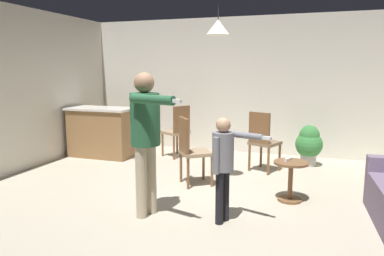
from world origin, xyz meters
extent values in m
plane|color=#B2A893|center=(0.00, 0.00, 0.00)|extent=(7.68, 7.68, 0.00)
cube|color=silver|center=(0.00, 3.20, 1.35)|extent=(6.40, 0.10, 2.70)
cylinder|color=brown|center=(2.19, 0.71, 0.03)|extent=(0.05, 0.05, 0.06)
cube|color=olive|center=(-2.45, 1.93, 0.45)|extent=(1.20, 0.60, 0.91)
cube|color=beige|center=(-2.45, 1.93, 0.93)|extent=(1.26, 0.66, 0.04)
cylinder|color=brown|center=(1.20, 0.55, 0.51)|extent=(0.44, 0.44, 0.03)
cylinder|color=brown|center=(1.20, 0.55, 0.24)|extent=(0.06, 0.06, 0.49)
cylinder|color=brown|center=(1.20, 0.55, 0.01)|extent=(0.31, 0.31, 0.03)
cylinder|color=tan|center=(-0.33, -0.38, 0.42)|extent=(0.12, 0.12, 0.83)
cylinder|color=tan|center=(-0.37, -0.55, 0.42)|extent=(0.12, 0.12, 0.83)
cylinder|color=#265938|center=(-0.35, -0.47, 1.13)|extent=(0.33, 0.33, 0.59)
sphere|color=#9E7556|center=(-0.35, -0.47, 1.54)|extent=(0.23, 0.23, 0.23)
cylinder|color=#265938|center=(-0.30, -0.28, 1.10)|extent=(0.10, 0.10, 0.56)
cylinder|color=#265938|center=(-0.14, -0.73, 1.38)|extent=(0.56, 0.25, 0.10)
cube|color=white|center=(0.16, -0.82, 1.38)|extent=(0.13, 0.07, 0.04)
cylinder|color=black|center=(0.55, -0.32, 0.30)|extent=(0.09, 0.09, 0.59)
cylinder|color=black|center=(0.51, -0.44, 0.30)|extent=(0.09, 0.09, 0.59)
cylinder|color=slate|center=(0.53, -0.38, 0.80)|extent=(0.24, 0.24, 0.42)
sphere|color=tan|center=(0.53, -0.38, 1.10)|extent=(0.16, 0.16, 0.16)
cylinder|color=slate|center=(0.76, -0.31, 0.98)|extent=(0.40, 0.19, 0.07)
cube|color=white|center=(0.98, -0.38, 0.98)|extent=(0.13, 0.07, 0.04)
cylinder|color=slate|center=(0.49, -0.51, 0.78)|extent=(0.07, 0.07, 0.40)
cylinder|color=brown|center=(-0.42, 0.86, 0.23)|extent=(0.04, 0.04, 0.45)
cylinder|color=brown|center=(-0.20, 0.57, 0.23)|extent=(0.04, 0.04, 0.45)
cylinder|color=brown|center=(-0.13, 1.08, 0.23)|extent=(0.04, 0.04, 0.45)
cylinder|color=brown|center=(0.09, 0.79, 0.23)|extent=(0.04, 0.04, 0.45)
cube|color=#997F60|center=(-0.17, 0.82, 0.47)|extent=(0.59, 0.59, 0.05)
cube|color=brown|center=(-0.32, 0.71, 0.75)|extent=(0.26, 0.33, 0.50)
cylinder|color=brown|center=(0.45, 1.79, 0.23)|extent=(0.04, 0.04, 0.45)
cylinder|color=brown|center=(0.78, 1.65, 0.23)|extent=(0.04, 0.04, 0.45)
cylinder|color=brown|center=(0.59, 2.12, 0.23)|extent=(0.04, 0.04, 0.45)
cylinder|color=brown|center=(0.92, 1.98, 0.23)|extent=(0.04, 0.04, 0.45)
cube|color=#7F664C|center=(0.69, 1.89, 0.47)|extent=(0.55, 0.55, 0.05)
cube|color=brown|center=(0.61, 1.71, 0.75)|extent=(0.36, 0.19, 0.50)
cylinder|color=brown|center=(-1.03, 2.12, 0.23)|extent=(0.04, 0.04, 0.45)
cylinder|color=brown|center=(-0.85, 2.43, 0.23)|extent=(0.04, 0.04, 0.45)
cylinder|color=brown|center=(-1.34, 2.30, 0.23)|extent=(0.04, 0.04, 0.45)
cylinder|color=brown|center=(-1.15, 2.61, 0.23)|extent=(0.04, 0.04, 0.45)
cube|color=#997F60|center=(-1.09, 2.37, 0.47)|extent=(0.58, 0.58, 0.05)
cube|color=brown|center=(-0.93, 2.27, 0.75)|extent=(0.23, 0.35, 0.50)
cylinder|color=#B7B2AD|center=(1.37, 2.48, 0.11)|extent=(0.27, 0.27, 0.21)
sphere|color=#387F3D|center=(1.37, 2.48, 0.38)|extent=(0.47, 0.47, 0.47)
sphere|color=#387F3D|center=(1.37, 2.48, 0.54)|extent=(0.35, 0.35, 0.35)
cube|color=white|center=(1.15, 0.58, 0.54)|extent=(0.09, 0.13, 0.04)
cone|color=silver|center=(0.14, 0.84, 2.25)|extent=(0.32, 0.32, 0.20)
cylinder|color=black|center=(0.14, 0.84, 2.52)|extent=(0.01, 0.01, 0.36)
camera|label=1|loc=(1.47, -4.18, 1.69)|focal=34.54mm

